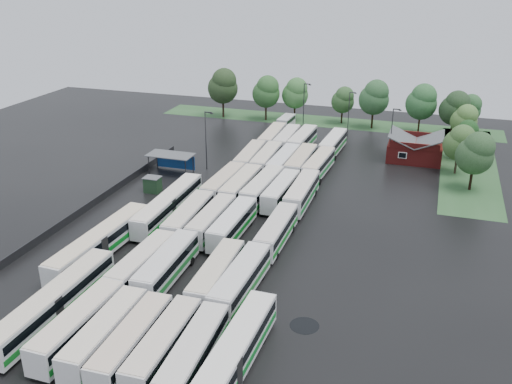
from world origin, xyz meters
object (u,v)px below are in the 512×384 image
(artic_bus_east, at_px, (229,363))
(minibus, at_px, (286,122))
(brick_building, at_px, (415,151))
(artic_bus_west_a, at_px, (55,302))

(artic_bus_east, bearing_deg, minibus, 102.70)
(brick_building, xyz_separation_m, artic_bus_west_a, (-33.24, -65.69, 0.11))
(brick_building, bearing_deg, minibus, 155.71)
(artic_bus_west_a, bearing_deg, minibus, 87.38)
(artic_bus_east, bearing_deg, brick_building, 81.13)
(artic_bus_east, bearing_deg, artic_bus_west_a, 171.49)
(artic_bus_west_a, distance_m, minibus, 78.93)
(artic_bus_west_a, relative_size, artic_bus_east, 0.96)
(brick_building, distance_m, minibus, 31.94)
(brick_building, height_order, minibus, brick_building)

